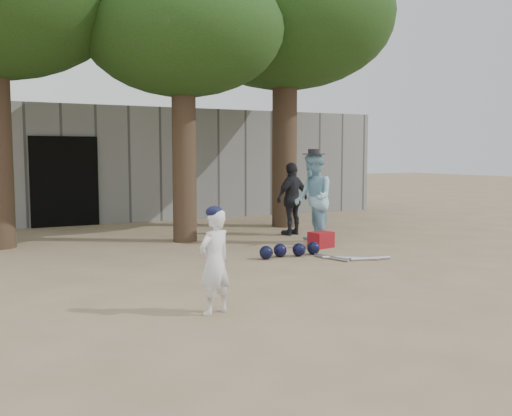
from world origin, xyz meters
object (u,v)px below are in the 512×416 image
red_bag (321,240)px  spectator_blue (313,199)px  boy_player (215,262)px  spectator_dark (292,199)px

red_bag → spectator_blue: bearing=77.2°
boy_player → spectator_dark: size_ratio=0.73×
spectator_blue → spectator_dark: size_ratio=1.13×
spectator_dark → boy_player: bearing=33.4°
boy_player → red_bag: 4.82m
spectator_blue → boy_player: bearing=-28.1°
spectator_blue → spectator_dark: spectator_blue is taller
spectator_dark → red_bag: 1.90m
spectator_dark → red_bag: spectator_dark is taller
boy_player → spectator_dark: (3.92, 4.99, 0.21)m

